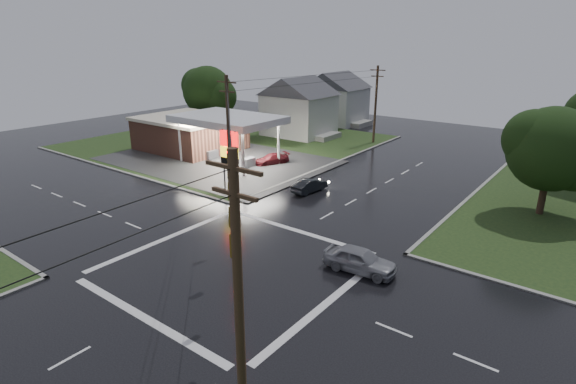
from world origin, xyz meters
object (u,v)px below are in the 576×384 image
Objects in this scene: car_north at (310,185)px; car_crossing at (360,260)px; tree_ne_near at (554,150)px; utility_pole_se at (239,307)px; house_far at (336,97)px; car_pump at (272,159)px; utility_pole_nw at (229,136)px; utility_pole_n at (376,104)px; house_near at (299,106)px; gas_station at (195,132)px; tree_nw_behind at (208,91)px; pylon_sign at (229,151)px.

car_crossing is (11.30, -10.84, 0.14)m from car_north.
car_north is at bearing -159.95° from tree_ne_near.
utility_pole_se reaches higher than house_far.
utility_pole_nw is at bearing -44.52° from car_pump.
utility_pole_n is 0.95× the size of house_near.
tree_ne_near is at bearing -35.77° from house_far.
utility_pole_n is 2.66× the size of car_north.
gas_station is 13.63m from tree_nw_behind.
house_far reaches higher than car_crossing.
gas_station is 2.37× the size of house_near.
utility_pole_se is 51.16m from utility_pole_n.
utility_pole_nw is at bearing -90.00° from utility_pole_n.
car_pump is (8.13, -27.30, -3.80)m from house_far.
car_crossing is at bearing -17.76° from utility_pole_nw.
utility_pole_se is 31.83m from tree_ne_near.
utility_pole_se is at bearing -61.32° from house_far.
gas_station is at bearing -51.58° from tree_nw_behind.
house_far is at bearing 141.23° from utility_pole_n.
gas_station is 40.00m from tree_ne_near.
gas_station is at bearing 148.78° from pylon_sign.
car_pump is (-9.21, 5.55, -0.04)m from car_north.
house_far is at bearing 144.23° from tree_ne_near.
house_far is 2.63× the size of car_pump.
utility_pole_n reaches higher than car_crossing.
pylon_sign is 30.49m from tree_nw_behind.
house_far is 1.23× the size of tree_ne_near.
tree_ne_near is at bearing 3.30° from gas_station.
pylon_sign is 0.67× the size of tree_ne_near.
utility_pole_se is 28.85m from car_north.
tree_ne_near reaches higher than car_pump.
house_near is 37.80m from tree_ne_near.
tree_nw_behind reaches higher than house_near.
utility_pole_se reaches higher than car_crossing.
car_north is at bearing 119.79° from utility_pole_se.
tree_nw_behind is 1.11× the size of tree_ne_near.
car_north is at bearing -26.92° from tree_nw_behind.
house_far is at bearing 106.98° from pylon_sign.
pylon_sign is 2.22m from utility_pole_nw.
tree_nw_behind is 2.38× the size of car_pump.
tree_nw_behind is 33.25m from car_north.
pylon_sign is at bearing -154.99° from tree_ne_near.
tree_nw_behind is at bearing 179.46° from car_pump.
car_north is at bearing 49.13° from utility_pole_nw.
house_near is 2.80× the size of car_north.
utility_pole_nw is 26.87m from utility_pole_se.
utility_pole_nw is 2.62× the size of car_pump.
utility_pole_nw is 1.00× the size of utility_pole_se.
house_far is (-11.45, 37.50, 0.39)m from pylon_sign.
utility_pole_se is at bearing -98.38° from tree_ne_near.
utility_pole_se is at bearing -173.46° from car_crossing.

